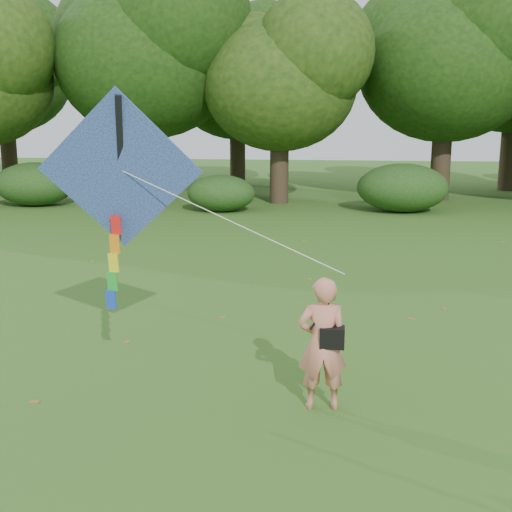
# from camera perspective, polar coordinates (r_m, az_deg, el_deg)

# --- Properties ---
(ground) EXTENTS (100.00, 100.00, 0.00)m
(ground) POSITION_cam_1_polar(r_m,az_deg,el_deg) (8.28, 2.73, -13.25)
(ground) COLOR #265114
(ground) RESTS_ON ground
(man_kite_flyer) EXTENTS (0.66, 0.48, 1.68)m
(man_kite_flyer) POSITION_cam_1_polar(r_m,az_deg,el_deg) (7.98, 5.90, -7.76)
(man_kite_flyer) COLOR #D57A64
(man_kite_flyer) RESTS_ON ground
(bystander_left) EXTENTS (1.13, 1.04, 1.89)m
(bystander_left) POSITION_cam_1_polar(r_m,az_deg,el_deg) (26.33, -12.25, 6.13)
(bystander_left) COLOR #2B3039
(bystander_left) RESTS_ON ground
(crossbody_bag) EXTENTS (0.43, 0.20, 0.69)m
(crossbody_bag) POSITION_cam_1_polar(r_m,az_deg,el_deg) (7.92, 6.76, -7.10)
(crossbody_bag) COLOR black
(crossbody_bag) RESTS_ON ground
(flying_kite) EXTENTS (4.01, 1.01, 2.96)m
(flying_kite) POSITION_cam_1_polar(r_m,az_deg,el_deg) (8.63, -11.95, 7.14)
(flying_kite) COLOR #293CB2
(flying_kite) RESTS_ON ground
(tree_line) EXTENTS (54.70, 15.30, 9.48)m
(tree_line) POSITION_cam_1_polar(r_m,az_deg,el_deg) (30.43, 9.85, 15.78)
(tree_line) COLOR #3A2D1E
(tree_line) RESTS_ON ground
(shrub_band) EXTENTS (39.15, 3.22, 1.88)m
(shrub_band) POSITION_cam_1_polar(r_m,az_deg,el_deg) (25.25, 4.46, 5.93)
(shrub_band) COLOR #264919
(shrub_band) RESTS_ON ground
(fallen_leaves) EXTENTS (11.56, 13.68, 0.01)m
(fallen_leaves) POSITION_cam_1_polar(r_m,az_deg,el_deg) (12.94, 5.59, -3.85)
(fallen_leaves) COLOR olive
(fallen_leaves) RESTS_ON ground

